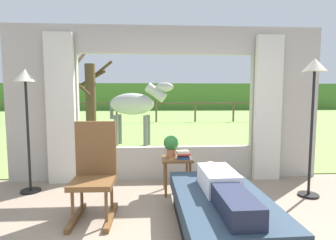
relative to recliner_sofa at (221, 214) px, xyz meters
name	(u,v)px	position (x,y,z in m)	size (l,w,h in m)	color
back_wall_with_window	(166,106)	(-0.46, 1.91, 1.03)	(5.20, 0.12, 2.55)	#ADA599
curtain_panel_left	(61,109)	(-2.15, 1.77, 0.98)	(0.44, 0.10, 2.40)	beige
curtain_panel_right	(268,109)	(1.23, 1.77, 0.98)	(0.44, 0.10, 2.40)	beige
outdoor_pasture_lawn	(156,119)	(-0.46, 12.81, -0.21)	(36.00, 21.68, 0.02)	#759E47
distant_hill_ridge	(154,97)	(-0.46, 22.65, 0.98)	(36.00, 2.00, 2.40)	#4C7931
recliner_sofa	(221,214)	(0.00, 0.00, 0.00)	(0.93, 1.72, 0.42)	black
reclining_person	(223,187)	(0.00, -0.05, 0.30)	(0.35, 1.43, 0.22)	silver
rocking_chair	(95,171)	(-1.38, 0.51, 0.33)	(0.49, 0.69, 1.12)	brown
side_table	(177,164)	(-0.34, 1.21, 0.21)	(0.44, 0.44, 0.52)	brown
potted_plant	(171,145)	(-0.42, 1.27, 0.48)	(0.22, 0.22, 0.32)	#9E6042
book_stack	(183,155)	(-0.26, 1.15, 0.36)	(0.20, 0.18, 0.11)	#23478C
floor_lamp_left	(26,93)	(-2.50, 1.38, 1.23)	(0.32, 0.32, 1.80)	black
floor_lamp_right	(314,86)	(1.51, 0.96, 1.34)	(0.32, 0.32, 1.93)	black
horse	(135,105)	(-1.16, 4.87, 0.94)	(1.82, 0.85, 1.73)	#B2B2AD
pasture_tree	(90,98)	(-2.65, 6.10, 1.11)	(1.42, 1.51, 2.86)	#4C3823
pasture_fence_line	(156,108)	(-0.46, 11.17, 0.53)	(16.10, 0.10, 1.10)	brown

